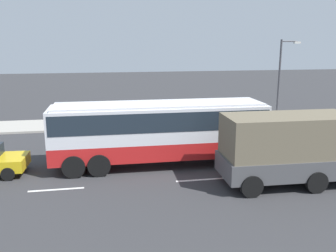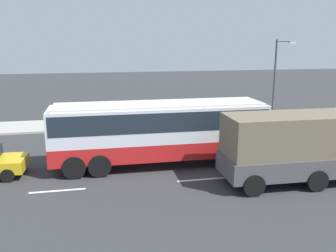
{
  "view_description": "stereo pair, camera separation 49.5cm",
  "coord_description": "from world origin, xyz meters",
  "px_view_note": "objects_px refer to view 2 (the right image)",
  "views": [
    {
      "loc": [
        -2.15,
        -18.83,
        6.37
      ],
      "look_at": [
        1.14,
        -0.72,
        2.11
      ],
      "focal_mm": 39.15,
      "sensor_mm": 36.0,
      "label": 1
    },
    {
      "loc": [
        -2.63,
        -18.74,
        6.37
      ],
      "look_at": [
        1.14,
        -0.72,
        2.11
      ],
      "focal_mm": 39.15,
      "sensor_mm": 36.0,
      "label": 2
    }
  ],
  "objects_px": {
    "cargo_truck": "(305,146)",
    "pedestrian_near_curb": "(57,116)",
    "coach_bus": "(159,127)",
    "street_lamp": "(277,74)"
  },
  "relations": [
    {
      "from": "cargo_truck",
      "to": "coach_bus",
      "type": "bearing_deg",
      "value": 150.11
    },
    {
      "from": "street_lamp",
      "to": "pedestrian_near_curb",
      "type": "bearing_deg",
      "value": 178.7
    },
    {
      "from": "pedestrian_near_curb",
      "to": "street_lamp",
      "type": "bearing_deg",
      "value": -74.59
    },
    {
      "from": "cargo_truck",
      "to": "pedestrian_near_curb",
      "type": "height_order",
      "value": "cargo_truck"
    },
    {
      "from": "coach_bus",
      "to": "pedestrian_near_curb",
      "type": "distance_m",
      "value": 11.17
    },
    {
      "from": "street_lamp",
      "to": "cargo_truck",
      "type": "bearing_deg",
      "value": -112.31
    },
    {
      "from": "cargo_truck",
      "to": "street_lamp",
      "type": "xyz_separation_m",
      "value": [
        5.22,
        12.73,
        2.12
      ]
    },
    {
      "from": "coach_bus",
      "to": "cargo_truck",
      "type": "distance_m",
      "value": 7.12
    },
    {
      "from": "coach_bus",
      "to": "pedestrian_near_curb",
      "type": "relative_size",
      "value": 7.12
    },
    {
      "from": "coach_bus",
      "to": "pedestrian_near_curb",
      "type": "height_order",
      "value": "coach_bus"
    }
  ]
}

